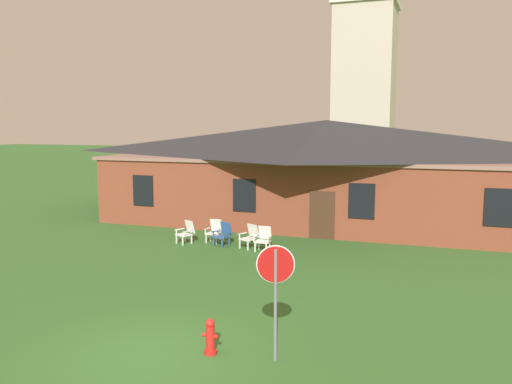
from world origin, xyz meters
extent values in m
plane|color=#336028|center=(0.00, 0.00, 0.00)|extent=(200.00, 200.00, 0.00)
cube|color=brown|center=(0.00, 17.86, 1.60)|extent=(21.23, 10.00, 3.20)
cube|color=#8C6458|center=(0.00, 17.86, 3.28)|extent=(21.65, 10.20, 0.16)
pyramid|color=#28282D|center=(0.00, 17.86, 4.28)|extent=(22.08, 10.40, 1.84)
cube|color=black|center=(-7.96, 12.83, 1.76)|extent=(1.10, 0.06, 1.50)
cube|color=black|center=(-2.65, 12.83, 1.76)|extent=(1.10, 0.06, 1.50)
cube|color=black|center=(2.65, 12.83, 1.76)|extent=(1.10, 0.06, 1.50)
cube|color=black|center=(7.96, 12.83, 1.76)|extent=(1.10, 0.06, 1.50)
cube|color=#422819|center=(0.96, 12.83, 1.05)|extent=(1.10, 0.06, 2.10)
cube|color=#BCB29E|center=(-0.76, 36.28, 7.33)|extent=(4.80, 4.80, 14.65)
cube|color=silver|center=(-0.76, 36.28, 14.83)|extent=(5.18, 5.18, 0.36)
cylinder|color=slate|center=(2.68, 0.72, 1.20)|extent=(0.07, 0.07, 2.40)
cylinder|color=white|center=(2.67, 0.74, 2.08)|extent=(0.77, 0.28, 0.81)
cylinder|color=#B71414|center=(2.68, 0.72, 2.08)|extent=(0.73, 0.27, 0.76)
cube|color=white|center=(-4.17, 9.66, 0.18)|extent=(0.07, 0.07, 0.36)
cube|color=white|center=(-4.57, 9.87, 0.18)|extent=(0.07, 0.07, 0.36)
cube|color=white|center=(-3.96, 10.05, 0.18)|extent=(0.07, 0.07, 0.36)
cube|color=white|center=(-4.37, 10.26, 0.18)|extent=(0.07, 0.07, 0.36)
cube|color=white|center=(-4.27, 9.96, 0.39)|extent=(0.72, 0.71, 0.05)
cube|color=white|center=(-4.12, 10.23, 0.69)|extent=(0.54, 0.41, 0.54)
cube|color=white|center=(-4.02, 9.80, 0.58)|extent=(0.27, 0.44, 0.03)
cube|color=white|center=(-4.10, 9.66, 0.47)|extent=(0.05, 0.05, 0.22)
cube|color=white|center=(-4.53, 10.08, 0.58)|extent=(0.27, 0.44, 0.03)
cube|color=white|center=(-4.61, 9.94, 0.47)|extent=(0.05, 0.05, 0.22)
cube|color=silver|center=(-2.98, 10.38, 0.18)|extent=(0.05, 0.05, 0.36)
cube|color=silver|center=(-3.43, 10.38, 0.18)|extent=(0.05, 0.05, 0.36)
cube|color=silver|center=(-2.98, 10.83, 0.18)|extent=(0.05, 0.05, 0.36)
cube|color=silver|center=(-3.44, 10.82, 0.18)|extent=(0.05, 0.05, 0.36)
cube|color=silver|center=(-3.21, 10.60, 0.39)|extent=(0.54, 0.52, 0.05)
cube|color=silver|center=(-3.21, 10.92, 0.69)|extent=(0.51, 0.19, 0.54)
cube|color=silver|center=(-2.92, 10.58, 0.58)|extent=(0.06, 0.47, 0.03)
cube|color=silver|center=(-2.92, 10.42, 0.47)|extent=(0.04, 0.04, 0.22)
cube|color=silver|center=(-3.50, 10.58, 0.58)|extent=(0.06, 0.47, 0.03)
cube|color=silver|center=(-3.50, 10.42, 0.47)|extent=(0.04, 0.04, 0.22)
cube|color=#2D5693|center=(-2.48, 9.84, 0.18)|extent=(0.06, 0.06, 0.36)
cube|color=#2D5693|center=(-2.92, 9.99, 0.18)|extent=(0.06, 0.06, 0.36)
cube|color=#2D5693|center=(-2.34, 10.26, 0.18)|extent=(0.06, 0.06, 0.36)
cube|color=#2D5693|center=(-2.78, 10.41, 0.18)|extent=(0.06, 0.06, 0.36)
cube|color=#2D5693|center=(-2.63, 10.12, 0.39)|extent=(0.67, 0.66, 0.05)
cube|color=#2D5693|center=(-2.53, 10.42, 0.69)|extent=(0.55, 0.34, 0.54)
cube|color=#2D5693|center=(-2.36, 10.01, 0.58)|extent=(0.20, 0.46, 0.03)
cube|color=#2D5693|center=(-2.41, 9.86, 0.47)|extent=(0.05, 0.05, 0.22)
cube|color=#2D5693|center=(-2.91, 10.20, 0.58)|extent=(0.20, 0.46, 0.03)
cube|color=#2D5693|center=(-2.96, 10.04, 0.47)|extent=(0.05, 0.05, 0.22)
cube|color=silver|center=(-1.33, 9.77, 0.18)|extent=(0.07, 0.07, 0.36)
cube|color=silver|center=(-1.75, 9.96, 0.18)|extent=(0.07, 0.07, 0.36)
cube|color=silver|center=(-1.15, 10.17, 0.18)|extent=(0.07, 0.07, 0.36)
cube|color=silver|center=(-1.57, 10.36, 0.18)|extent=(0.07, 0.07, 0.36)
cube|color=silver|center=(-1.45, 10.06, 0.39)|extent=(0.71, 0.70, 0.05)
cube|color=silver|center=(-1.32, 10.35, 0.69)|extent=(0.55, 0.38, 0.54)
cube|color=silver|center=(-1.20, 9.93, 0.58)|extent=(0.25, 0.45, 0.03)
cube|color=silver|center=(-1.26, 9.78, 0.47)|extent=(0.05, 0.05, 0.22)
cube|color=silver|center=(-1.72, 10.16, 0.58)|extent=(0.25, 0.45, 0.03)
cube|color=silver|center=(-1.79, 10.02, 0.47)|extent=(0.05, 0.05, 0.22)
cube|color=silver|center=(-0.52, 9.62, 0.18)|extent=(0.05, 0.05, 0.36)
cube|color=silver|center=(-0.98, 9.62, 0.18)|extent=(0.05, 0.05, 0.36)
cube|color=silver|center=(-0.51, 10.06, 0.18)|extent=(0.05, 0.05, 0.36)
cube|color=silver|center=(-0.97, 10.07, 0.18)|extent=(0.05, 0.05, 0.36)
cube|color=silver|center=(-0.74, 9.84, 0.39)|extent=(0.54, 0.52, 0.05)
cube|color=silver|center=(-0.74, 10.16, 0.69)|extent=(0.51, 0.19, 0.54)
cube|color=silver|center=(-0.46, 9.82, 0.58)|extent=(0.06, 0.47, 0.03)
cube|color=silver|center=(-0.46, 9.66, 0.47)|extent=(0.04, 0.04, 0.22)
cube|color=silver|center=(-1.04, 9.83, 0.58)|extent=(0.06, 0.47, 0.03)
cube|color=silver|center=(-1.04, 9.66, 0.47)|extent=(0.04, 0.04, 0.22)
cylinder|color=red|center=(1.26, 0.54, 0.04)|extent=(0.28, 0.28, 0.08)
cylinder|color=red|center=(1.26, 0.54, 0.36)|extent=(0.20, 0.20, 0.55)
sphere|color=red|center=(1.26, 0.54, 0.69)|extent=(0.20, 0.20, 0.20)
cylinder|color=red|center=(1.13, 0.54, 0.41)|extent=(0.10, 0.08, 0.08)
cylinder|color=red|center=(1.39, 0.54, 0.41)|extent=(0.10, 0.08, 0.08)
camera|label=1|loc=(5.88, -9.42, 4.94)|focal=37.05mm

